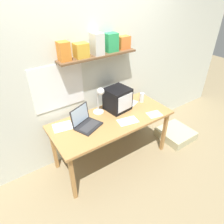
{
  "coord_description": "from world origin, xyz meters",
  "views": [
    {
      "loc": [
        -1.23,
        -1.79,
        2.23
      ],
      "look_at": [
        0.0,
        0.0,
        0.82
      ],
      "focal_mm": 32.0,
      "sensor_mm": 36.0,
      "label": 1
    }
  ],
  "objects_px": {
    "crt_monitor": "(118,99)",
    "open_notebook": "(128,121)",
    "laptop": "(85,121)",
    "floor_cushion": "(176,134)",
    "desk_lamp": "(100,97)",
    "corner_desk": "(112,122)",
    "juice_glass": "(142,98)",
    "printed_handout": "(63,127)",
    "loose_paper_near_laptop": "(130,102)",
    "loose_paper_near_monitor": "(154,114)"
  },
  "relations": [
    {
      "from": "crt_monitor",
      "to": "open_notebook",
      "type": "relative_size",
      "value": 1.2
    },
    {
      "from": "laptop",
      "to": "floor_cushion",
      "type": "height_order",
      "value": "laptop"
    },
    {
      "from": "laptop",
      "to": "desk_lamp",
      "type": "xyz_separation_m",
      "value": [
        0.31,
        0.13,
        0.19
      ]
    },
    {
      "from": "corner_desk",
      "to": "juice_glass",
      "type": "distance_m",
      "value": 0.64
    },
    {
      "from": "corner_desk",
      "to": "open_notebook",
      "type": "xyz_separation_m",
      "value": [
        0.13,
        -0.17,
        0.06
      ]
    },
    {
      "from": "printed_handout",
      "to": "corner_desk",
      "type": "bearing_deg",
      "value": -18.01
    },
    {
      "from": "loose_paper_near_laptop",
      "to": "open_notebook",
      "type": "bearing_deg",
      "value": -132.17
    },
    {
      "from": "loose_paper_near_monitor",
      "to": "laptop",
      "type": "bearing_deg",
      "value": 160.75
    },
    {
      "from": "desk_lamp",
      "to": "crt_monitor",
      "type": "bearing_deg",
      "value": -23.95
    },
    {
      "from": "corner_desk",
      "to": "juice_glass",
      "type": "xyz_separation_m",
      "value": [
        0.62,
        0.11,
        0.12
      ]
    },
    {
      "from": "juice_glass",
      "to": "loose_paper_near_laptop",
      "type": "bearing_deg",
      "value": 153.71
    },
    {
      "from": "desk_lamp",
      "to": "printed_handout",
      "type": "bearing_deg",
      "value": 164.43
    },
    {
      "from": "corner_desk",
      "to": "crt_monitor",
      "type": "relative_size",
      "value": 4.75
    },
    {
      "from": "crt_monitor",
      "to": "loose_paper_near_monitor",
      "type": "xyz_separation_m",
      "value": [
        0.33,
        -0.4,
        -0.16
      ]
    },
    {
      "from": "loose_paper_near_monitor",
      "to": "printed_handout",
      "type": "bearing_deg",
      "value": 158.57
    },
    {
      "from": "crt_monitor",
      "to": "loose_paper_near_laptop",
      "type": "height_order",
      "value": "crt_monitor"
    },
    {
      "from": "laptop",
      "to": "loose_paper_near_laptop",
      "type": "distance_m",
      "value": 0.84
    },
    {
      "from": "open_notebook",
      "to": "floor_cushion",
      "type": "relative_size",
      "value": 0.56
    },
    {
      "from": "corner_desk",
      "to": "loose_paper_near_laptop",
      "type": "height_order",
      "value": "loose_paper_near_laptop"
    },
    {
      "from": "corner_desk",
      "to": "open_notebook",
      "type": "bearing_deg",
      "value": -51.72
    },
    {
      "from": "loose_paper_near_monitor",
      "to": "juice_glass",
      "type": "bearing_deg",
      "value": 76.21
    },
    {
      "from": "crt_monitor",
      "to": "loose_paper_near_monitor",
      "type": "distance_m",
      "value": 0.54
    },
    {
      "from": "desk_lamp",
      "to": "floor_cushion",
      "type": "xyz_separation_m",
      "value": [
        1.23,
        -0.41,
        -0.9
      ]
    },
    {
      "from": "crt_monitor",
      "to": "loose_paper_near_monitor",
      "type": "relative_size",
      "value": 1.59
    },
    {
      "from": "juice_glass",
      "to": "loose_paper_near_monitor",
      "type": "relative_size",
      "value": 0.66
    },
    {
      "from": "loose_paper_near_monitor",
      "to": "open_notebook",
      "type": "xyz_separation_m",
      "value": [
        -0.4,
        0.08,
        0.0
      ]
    },
    {
      "from": "corner_desk",
      "to": "loose_paper_near_monitor",
      "type": "height_order",
      "value": "loose_paper_near_monitor"
    },
    {
      "from": "juice_glass",
      "to": "open_notebook",
      "type": "distance_m",
      "value": 0.57
    },
    {
      "from": "corner_desk",
      "to": "floor_cushion",
      "type": "xyz_separation_m",
      "value": [
        1.17,
        -0.22,
        -0.59
      ]
    },
    {
      "from": "crt_monitor",
      "to": "loose_paper_near_monitor",
      "type": "bearing_deg",
      "value": -57.09
    },
    {
      "from": "printed_handout",
      "to": "floor_cushion",
      "type": "bearing_deg",
      "value": -13.3
    },
    {
      "from": "floor_cushion",
      "to": "corner_desk",
      "type": "bearing_deg",
      "value": 169.26
    },
    {
      "from": "loose_paper_near_monitor",
      "to": "open_notebook",
      "type": "bearing_deg",
      "value": 168.43
    },
    {
      "from": "printed_handout",
      "to": "floor_cushion",
      "type": "xyz_separation_m",
      "value": [
        1.78,
        -0.42,
        -0.66
      ]
    },
    {
      "from": "open_notebook",
      "to": "loose_paper_near_laptop",
      "type": "height_order",
      "value": "same"
    },
    {
      "from": "loose_paper_near_monitor",
      "to": "desk_lamp",
      "type": "bearing_deg",
      "value": 143.34
    },
    {
      "from": "loose_paper_near_laptop",
      "to": "floor_cushion",
      "type": "distance_m",
      "value": 1.05
    },
    {
      "from": "laptop",
      "to": "loose_paper_near_laptop",
      "type": "relative_size",
      "value": 1.57
    },
    {
      "from": "loose_paper_near_monitor",
      "to": "floor_cushion",
      "type": "height_order",
      "value": "loose_paper_near_monitor"
    },
    {
      "from": "loose_paper_near_laptop",
      "to": "juice_glass",
      "type": "bearing_deg",
      "value": -26.29
    },
    {
      "from": "desk_lamp",
      "to": "floor_cushion",
      "type": "relative_size",
      "value": 0.76
    },
    {
      "from": "corner_desk",
      "to": "loose_paper_near_laptop",
      "type": "distance_m",
      "value": 0.5
    },
    {
      "from": "crt_monitor",
      "to": "floor_cushion",
      "type": "distance_m",
      "value": 1.32
    },
    {
      "from": "printed_handout",
      "to": "floor_cushion",
      "type": "distance_m",
      "value": 1.94
    },
    {
      "from": "corner_desk",
      "to": "printed_handout",
      "type": "distance_m",
      "value": 0.65
    },
    {
      "from": "corner_desk",
      "to": "crt_monitor",
      "type": "distance_m",
      "value": 0.33
    },
    {
      "from": "desk_lamp",
      "to": "loose_paper_near_laptop",
      "type": "relative_size",
      "value": 1.58
    },
    {
      "from": "juice_glass",
      "to": "corner_desk",
      "type": "bearing_deg",
      "value": -169.79
    },
    {
      "from": "printed_handout",
      "to": "crt_monitor",
      "type": "bearing_deg",
      "value": -3.54
    },
    {
      "from": "corner_desk",
      "to": "loose_paper_near_monitor",
      "type": "xyz_separation_m",
      "value": [
        0.53,
        -0.25,
        0.06
      ]
    }
  ]
}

